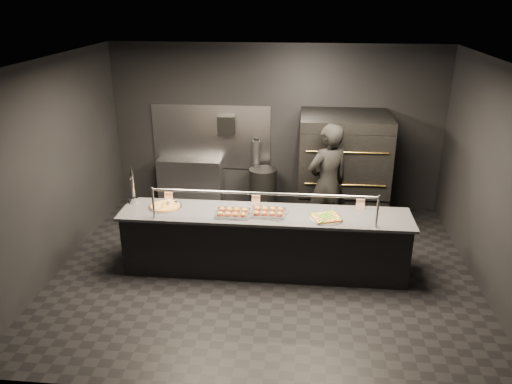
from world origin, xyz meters
TOP-DOWN VIEW (x-y plane):
  - room at (-0.02, 0.05)m, footprint 6.04×6.00m
  - service_counter at (0.00, -0.00)m, footprint 4.10×0.78m
  - pizza_oven at (1.20, 1.90)m, footprint 1.50×1.23m
  - prep_shelf at (-1.60, 2.32)m, footprint 1.20×0.35m
  - towel_dispenser at (-0.90, 2.39)m, footprint 0.30×0.20m
  - fire_extinguisher at (-0.35, 2.40)m, footprint 0.14×0.14m
  - beer_tap at (-1.95, 0.20)m, footprint 0.15×0.21m
  - round_pizza at (-1.45, 0.07)m, footprint 0.48×0.48m
  - slider_tray_a at (-0.45, -0.09)m, footprint 0.51×0.40m
  - slider_tray_b at (0.05, -0.03)m, footprint 0.57×0.49m
  - square_pizza at (0.85, -0.11)m, footprint 0.45×0.45m
  - condiment_jar at (-1.37, 0.10)m, footprint 0.15×0.06m
  - tent_cards at (-0.09, 0.28)m, footprint 2.92×0.04m
  - trash_bin at (-0.20, 2.09)m, footprint 0.50×0.50m
  - worker at (0.91, 1.06)m, footprint 0.86×0.77m

SIDE VIEW (x-z plane):
  - trash_bin at x=-0.20m, z-range 0.00..0.84m
  - prep_shelf at x=-1.60m, z-range 0.00..0.90m
  - service_counter at x=0.00m, z-range -0.22..1.15m
  - round_pizza at x=-1.45m, z-range 0.92..0.95m
  - square_pizza at x=0.85m, z-range 0.92..0.96m
  - slider_tray_a at x=-0.45m, z-range 0.91..0.99m
  - slider_tray_b at x=0.05m, z-range 0.91..0.99m
  - pizza_oven at x=1.20m, z-range 0.01..1.92m
  - condiment_jar at x=-1.37m, z-range 0.92..1.02m
  - worker at x=0.91m, z-range 0.00..1.96m
  - tent_cards at x=-0.09m, z-range 0.92..1.07m
  - fire_extinguisher at x=-0.35m, z-range 0.81..1.31m
  - beer_tap at x=-1.95m, z-range 0.80..1.36m
  - room at x=-0.02m, z-range 0.00..3.00m
  - towel_dispenser at x=-0.90m, z-range 1.38..1.73m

